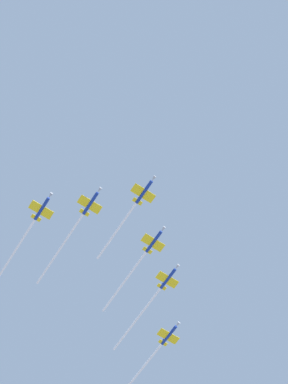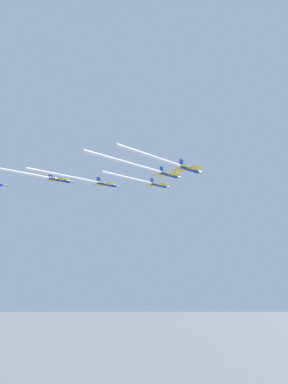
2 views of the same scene
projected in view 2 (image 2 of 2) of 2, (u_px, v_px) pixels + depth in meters
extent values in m
cylinder|color=navy|center=(158.00, 185.00, 158.10)|extent=(10.73, 4.11, 1.32)
cone|color=#9EA3AD|center=(167.00, 187.00, 163.36)|extent=(2.64, 1.84, 1.25)
cube|color=yellow|center=(158.00, 185.00, 157.61)|extent=(6.21, 10.24, 0.22)
cube|color=yellow|center=(152.00, 183.00, 154.34)|extent=(2.69, 4.36, 0.22)
cube|color=navy|center=(152.00, 181.00, 154.57)|extent=(1.90, 0.69, 2.15)
cylinder|color=white|center=(128.00, 178.00, 142.10)|extent=(28.51, 8.61, 0.92)
cylinder|color=navy|center=(106.00, 184.00, 154.34)|extent=(10.73, 4.11, 1.32)
cone|color=#9EA3AD|center=(117.00, 186.00, 159.60)|extent=(2.64, 1.84, 1.25)
cube|color=yellow|center=(105.00, 184.00, 153.86)|extent=(6.21, 10.24, 0.22)
cube|color=yellow|center=(98.00, 183.00, 150.58)|extent=(2.69, 4.36, 0.22)
cube|color=navy|center=(99.00, 180.00, 150.81)|extent=(1.90, 0.69, 2.15)
cylinder|color=white|center=(65.00, 176.00, 136.59)|extent=(32.75, 9.77, 0.92)
cylinder|color=navy|center=(169.00, 175.00, 136.94)|extent=(10.73, 4.11, 1.32)
cone|color=#9EA3AD|center=(178.00, 177.00, 142.19)|extent=(2.64, 1.84, 1.25)
cube|color=yellow|center=(168.00, 174.00, 136.45)|extent=(6.21, 10.24, 0.22)
cube|color=yellow|center=(161.00, 173.00, 133.17)|extent=(2.69, 4.36, 0.22)
cube|color=navy|center=(161.00, 170.00, 133.41)|extent=(1.90, 0.69, 2.15)
cylinder|color=white|center=(126.00, 163.00, 117.63)|extent=(36.51, 10.80, 0.92)
cylinder|color=navy|center=(59.00, 180.00, 153.99)|extent=(10.73, 4.11, 1.32)
cone|color=#9EA3AD|center=(71.00, 182.00, 159.24)|extent=(2.64, 1.84, 1.25)
cube|color=yellow|center=(58.00, 180.00, 153.50)|extent=(6.21, 10.24, 0.22)
cube|color=yellow|center=(50.00, 178.00, 150.22)|extent=(2.69, 4.36, 0.22)
cube|color=navy|center=(50.00, 175.00, 150.46)|extent=(1.90, 0.69, 2.15)
cylinder|color=white|center=(7.00, 170.00, 134.75)|extent=(36.33, 10.75, 0.92)
cylinder|color=navy|center=(189.00, 169.00, 118.61)|extent=(10.73, 4.11, 1.32)
cone|color=#9EA3AD|center=(199.00, 172.00, 123.87)|extent=(2.64, 1.84, 1.25)
cube|color=yellow|center=(188.00, 169.00, 118.13)|extent=(6.21, 10.24, 0.22)
cube|color=yellow|center=(181.00, 166.00, 114.85)|extent=(2.69, 4.36, 0.22)
cube|color=navy|center=(181.00, 163.00, 115.08)|extent=(1.90, 0.69, 2.15)
cylinder|color=white|center=(152.00, 157.00, 102.46)|extent=(28.87, 8.71, 0.92)
cone|color=#9EA3AD|center=(4.00, 185.00, 150.41)|extent=(2.64, 1.84, 1.25)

